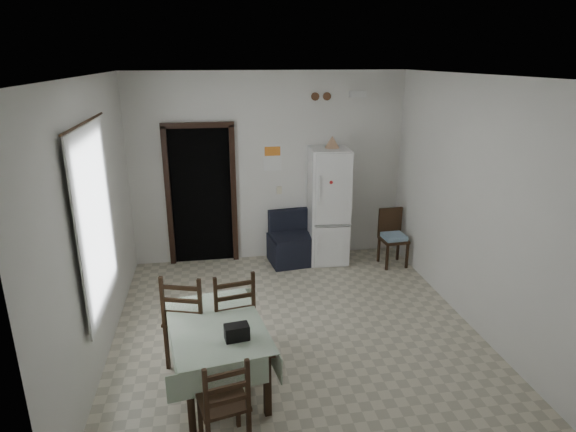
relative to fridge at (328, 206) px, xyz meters
The scene contains 25 objects.
ground 2.30m from the fridge, 114.20° to the right, with size 4.50×4.50×0.00m, color #B6AF95.
ceiling 2.91m from the fridge, 114.20° to the right, with size 4.20×4.50×0.02m, color white, non-canonical shape.
wall_back 1.08m from the fridge, 159.75° to the left, with size 4.20×0.02×2.90m, color silver, non-canonical shape.
wall_front 4.30m from the fridge, 101.72° to the right, with size 4.20×0.02×2.90m, color silver, non-canonical shape.
wall_left 3.58m from the fridge, 146.96° to the right, with size 0.02×4.50×2.90m, color silver, non-canonical shape.
wall_right 2.36m from the fridge, 57.43° to the right, with size 0.02×4.50×2.90m, color silver, non-canonical shape.
doorway 1.99m from the fridge, 164.74° to the left, with size 1.06×0.52×2.22m.
window_recess 3.75m from the fridge, 144.78° to the right, with size 0.10×1.20×1.60m, color silver.
curtain 3.66m from the fridge, 143.77° to the right, with size 0.02×1.45×1.85m, color white.
curtain_rod 3.94m from the fridge, 143.68° to the right, with size 0.02×0.02×1.60m, color black.
calendar 1.13m from the fridge, 159.35° to the left, with size 0.28×0.02×0.40m, color white.
calendar_image 1.20m from the fridge, 159.72° to the left, with size 0.24×0.01×0.14m, color orange.
light_switch 0.81m from the fridge, 156.76° to the left, with size 0.08×0.02×0.12m, color beige.
vent_left 1.66m from the fridge, 118.74° to the left, with size 0.12×0.12×0.03m, color brown.
vent_right 1.65m from the fridge, 87.61° to the left, with size 0.12×0.12×0.03m, color brown.
emergency_light 1.75m from the fridge, 30.12° to the left, with size 0.25×0.07×0.09m, color white.
fridge is the anchor object (origin of this frame).
tan_cone 0.99m from the fridge, 39.13° to the left, with size 0.22×0.22×0.18m, color tan.
navy_seat 0.76m from the fridge, behind, with size 0.66×0.64×0.80m, color black, non-canonical shape.
corner_chair 1.12m from the fridge, 20.04° to the right, with size 0.38×0.38×0.87m, color black, non-canonical shape.
dining_table 3.38m from the fridge, 122.40° to the right, with size 0.86×1.30×0.68m, color #A7BCA1, non-canonical shape.
black_bag 3.50m from the fridge, 117.41° to the right, with size 0.22×0.13×0.14m, color black.
dining_chair_far_left 3.15m from the fridge, 131.21° to the right, with size 0.45×0.45×1.05m, color black, non-canonical shape.
dining_chair_far_right 2.88m from the fridge, 124.62° to the right, with size 0.45×0.45×1.04m, color black, non-canonical shape.
dining_chair_near_head 4.05m from the fridge, 116.02° to the right, with size 0.38×0.38×0.89m, color black, non-canonical shape.
Camera 1 is at (-0.91, -4.94, 3.07)m, focal length 30.00 mm.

